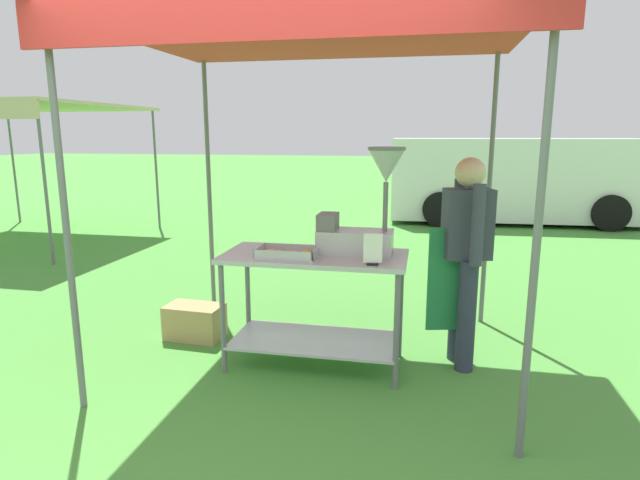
% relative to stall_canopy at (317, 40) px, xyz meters
% --- Properties ---
extents(ground_plane, '(70.00, 70.00, 0.00)m').
position_rel_stall_canopy_xyz_m(ground_plane, '(-0.12, 4.70, -2.43)').
color(ground_plane, '#478E38').
extents(stall_canopy, '(2.94, 2.38, 2.52)m').
position_rel_stall_canopy_xyz_m(stall_canopy, '(0.00, 0.00, 0.00)').
color(stall_canopy, slate).
rests_on(stall_canopy, ground).
extents(donut_cart, '(1.38, 0.66, 0.89)m').
position_rel_stall_canopy_xyz_m(donut_cart, '(-0.00, -0.10, -1.80)').
color(donut_cart, '#B7B7BC').
rests_on(donut_cart, ground).
extents(donut_tray, '(0.44, 0.26, 0.07)m').
position_rel_stall_canopy_xyz_m(donut_tray, '(-0.18, -0.23, -1.52)').
color(donut_tray, '#B7B7BC').
rests_on(donut_tray, donut_cart).
extents(donut_fryer, '(0.64, 0.28, 0.80)m').
position_rel_stall_canopy_xyz_m(donut_fryer, '(0.36, -0.02, -1.24)').
color(donut_fryer, '#B7B7BC').
rests_on(donut_fryer, donut_cart).
extents(menu_sign, '(0.13, 0.05, 0.22)m').
position_rel_stall_canopy_xyz_m(menu_sign, '(0.46, -0.34, -1.45)').
color(menu_sign, black).
rests_on(menu_sign, donut_cart).
extents(vendor, '(0.47, 0.54, 1.61)m').
position_rel_stall_canopy_xyz_m(vendor, '(1.11, 0.13, -1.52)').
color(vendor, '#2D3347').
rests_on(vendor, ground).
extents(supply_crate, '(0.51, 0.32, 0.30)m').
position_rel_stall_canopy_xyz_m(supply_crate, '(-1.15, 0.21, -2.28)').
color(supply_crate, tan).
rests_on(supply_crate, ground).
extents(van_white, '(5.06, 2.26, 1.69)m').
position_rel_stall_canopy_xyz_m(van_white, '(2.58, 7.46, -1.55)').
color(van_white, white).
rests_on(van_white, ground).
extents(neighbour_tent, '(3.33, 3.17, 2.25)m').
position_rel_stall_canopy_xyz_m(neighbour_tent, '(-5.79, 3.71, -0.24)').
color(neighbour_tent, slate).
rests_on(neighbour_tent, ground).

